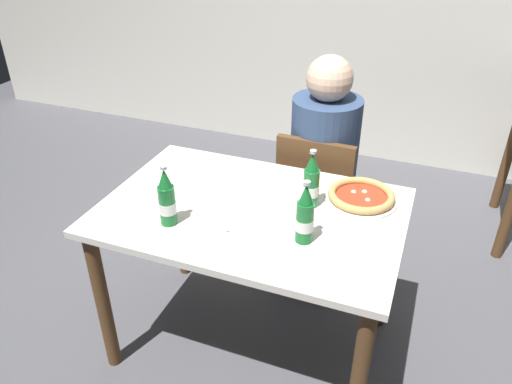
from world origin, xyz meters
name	(u,v)px	position (x,y,z in m)	size (l,w,h in m)	color
ground_plane	(252,340)	(0.00, 0.00, 0.00)	(8.00, 8.00, 0.00)	#4C4C51
dining_table_main	(252,232)	(0.00, 0.00, 0.64)	(1.20, 0.80, 0.75)	silver
chair_behind_table	(318,197)	(0.13, 0.61, 0.48)	(0.41, 0.41, 0.85)	brown
diner_seated	(322,176)	(0.13, 0.66, 0.58)	(0.34, 0.34, 1.21)	#2D3342
pizza_margherita_near	(361,196)	(0.40, 0.22, 0.77)	(0.29, 0.29, 0.04)	white
beer_bottle_left	(167,200)	(-0.26, -0.21, 0.85)	(0.07, 0.07, 0.25)	#196B2D
beer_bottle_center	(305,217)	(0.25, -0.13, 0.85)	(0.07, 0.07, 0.25)	#196B2D
beer_bottle_right	(311,183)	(0.21, 0.11, 0.85)	(0.07, 0.07, 0.25)	#196B2D
napkin_with_cutlery	(222,217)	(-0.08, -0.10, 0.75)	(0.22, 0.22, 0.01)	white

